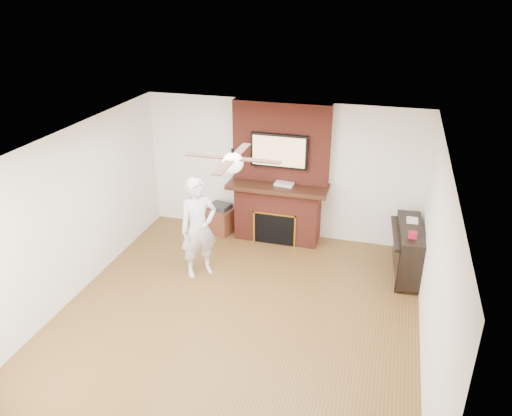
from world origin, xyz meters
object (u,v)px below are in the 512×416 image
(side_table, at_px, (221,219))
(piano, at_px, (409,249))
(fireplace, at_px, (279,187))
(person, at_px, (198,228))

(side_table, relative_size, piano, 0.44)
(piano, bearing_deg, fireplace, 159.13)
(person, relative_size, piano, 1.26)
(person, relative_size, side_table, 2.84)
(person, bearing_deg, side_table, 53.69)
(fireplace, height_order, piano, fireplace)
(person, xyz_separation_m, side_table, (-0.18, 1.50, -0.57))
(piano, bearing_deg, person, -168.90)
(fireplace, bearing_deg, side_table, -176.51)
(side_table, bearing_deg, fireplace, 17.41)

